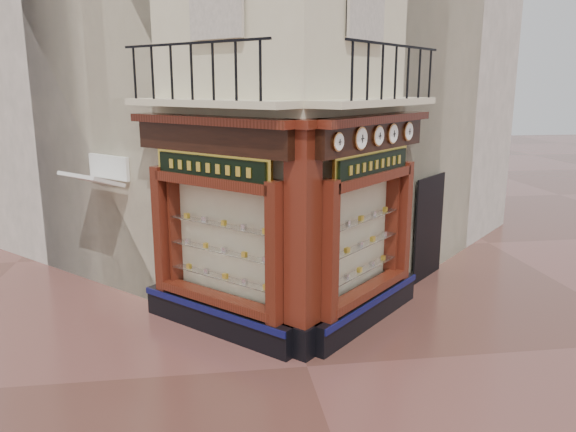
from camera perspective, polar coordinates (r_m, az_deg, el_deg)
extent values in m
plane|color=#512D25|center=(9.52, 1.95, -15.04)|extent=(80.00, 80.00, 0.00)
cube|color=beige|center=(14.57, -2.29, 19.08)|extent=(11.31, 11.31, 12.00)
cube|color=beige|center=(16.95, -11.87, 16.29)|extent=(11.31, 11.31, 11.00)
cube|color=beige|center=(17.37, 5.35, 16.43)|extent=(11.31, 11.31, 11.00)
cube|color=black|center=(10.67, -7.25, -10.26)|extent=(2.72, 2.72, 0.55)
cube|color=#0C0E40|center=(10.46, -8.02, -9.49)|extent=(2.50, 2.50, 0.12)
cube|color=#3E160B|center=(9.28, -1.28, -3.90)|extent=(0.37, 0.37, 2.45)
cube|color=#3E160B|center=(11.16, -12.65, -1.27)|extent=(0.37, 0.37, 2.45)
cube|color=#F8EBBC|center=(10.40, -6.22, -2.22)|extent=(1.80, 1.80, 2.10)
cube|color=black|center=(9.85, -7.73, 7.83)|extent=(2.69, 2.69, 0.50)
cube|color=#3E160B|center=(9.78, -8.08, 9.60)|extent=(2.86, 2.86, 0.14)
cube|color=black|center=(11.06, 8.00, -9.41)|extent=(2.72, 2.72, 0.55)
cube|color=#0C0E40|center=(10.90, 8.92, -8.58)|extent=(2.50, 2.50, 0.12)
cube|color=#3E160B|center=(9.42, 4.13, -3.67)|extent=(0.37, 0.37, 2.45)
cube|color=#3E160B|center=(11.79, 11.55, -0.45)|extent=(0.37, 0.37, 2.45)
cube|color=#F8EBBC|center=(10.74, 6.71, -1.74)|extent=(1.80, 1.80, 2.10)
cube|color=black|center=(10.27, 8.49, 8.01)|extent=(2.69, 2.69, 0.50)
cube|color=#3E160B|center=(10.21, 8.90, 9.72)|extent=(2.86, 2.86, 0.14)
cube|color=black|center=(9.83, 1.44, -12.26)|extent=(0.78, 0.78, 0.55)
cube|color=#3E160B|center=(9.17, 1.51, -1.34)|extent=(0.64, 0.64, 3.50)
cube|color=#3E160B|center=(8.90, 1.58, 9.38)|extent=(0.85, 0.85, 0.14)
cube|color=beige|center=(9.75, -8.22, 11.29)|extent=(2.97, 2.97, 0.12)
cube|color=black|center=(9.54, -9.88, 16.91)|extent=(2.36, 2.36, 0.04)
cube|color=beige|center=(10.19, 9.06, 11.34)|extent=(2.97, 2.97, 0.12)
cube|color=black|center=(10.06, 10.99, 16.66)|extent=(2.36, 2.36, 0.04)
cylinder|color=#BE7E3F|center=(8.98, 5.07, 7.51)|extent=(0.25, 0.25, 0.31)
cylinder|color=white|center=(8.96, 5.23, 7.50)|extent=(0.20, 0.20, 0.26)
cube|color=black|center=(8.96, 5.31, 7.49)|extent=(0.02, 0.02, 0.10)
cube|color=black|center=(8.96, 5.31, 7.49)|extent=(0.06, 0.06, 0.01)
cylinder|color=#BE7E3F|center=(9.60, 7.37, 7.82)|extent=(0.32, 0.32, 0.40)
cylinder|color=white|center=(9.58, 7.52, 7.80)|extent=(0.26, 0.26, 0.34)
cube|color=black|center=(9.57, 7.60, 7.80)|extent=(0.02, 0.02, 0.13)
cube|color=black|center=(9.57, 7.60, 7.80)|extent=(0.08, 0.08, 0.01)
cylinder|color=#BE7E3F|center=(10.14, 9.12, 8.04)|extent=(0.30, 0.30, 0.37)
cylinder|color=white|center=(10.12, 9.27, 8.03)|extent=(0.24, 0.24, 0.32)
cube|color=black|center=(10.11, 9.35, 8.02)|extent=(0.02, 0.02, 0.12)
cube|color=black|center=(10.11, 9.35, 8.02)|extent=(0.07, 0.07, 0.01)
cylinder|color=#BE7E3F|center=(10.63, 10.54, 8.22)|extent=(0.30, 0.30, 0.38)
cylinder|color=white|center=(10.61, 10.69, 8.20)|extent=(0.24, 0.24, 0.32)
cube|color=black|center=(10.61, 10.76, 8.20)|extent=(0.02, 0.02, 0.13)
cube|color=black|center=(10.61, 10.76, 8.20)|extent=(0.07, 0.07, 0.01)
cylinder|color=#BE7E3F|center=(11.22, 12.07, 8.40)|extent=(0.30, 0.30, 0.37)
cylinder|color=white|center=(11.21, 12.21, 8.39)|extent=(0.24, 0.24, 0.32)
cube|color=black|center=(11.20, 12.28, 8.38)|extent=(0.02, 0.02, 0.12)
cube|color=black|center=(11.20, 12.28, 8.38)|extent=(0.07, 0.07, 0.01)
cube|color=yellow|center=(9.88, -7.80, 4.92)|extent=(1.96, 1.96, 0.52)
cube|color=black|center=(9.85, -7.97, 4.89)|extent=(1.82, 1.82, 0.39)
cube|color=yellow|center=(10.31, 8.60, 5.23)|extent=(1.91, 1.91, 0.51)
cube|color=black|center=(10.29, 8.79, 5.21)|extent=(1.78, 1.78, 0.38)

